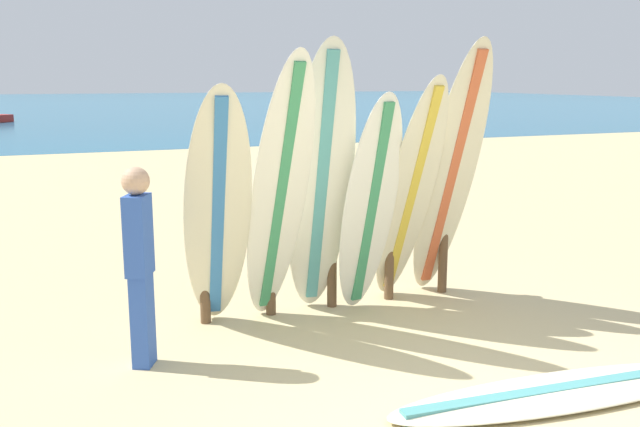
{
  "coord_description": "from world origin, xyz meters",
  "views": [
    {
      "loc": [
        -2.47,
        -2.92,
        2.12
      ],
      "look_at": [
        -0.04,
        3.12,
        0.84
      ],
      "focal_mm": 38.82,
      "sensor_mm": 36.0,
      "label": 1
    }
  ],
  "objects_px": {
    "surfboard_leaning_center_left": "(321,183)",
    "surfboard_leaning_center_right": "(410,193)",
    "surfboard_leaning_right": "(450,174)",
    "surfboard_lying_on_sand": "(563,391)",
    "surfboard_leaning_far_left": "(218,213)",
    "surfboard_leaning_center": "(370,205)",
    "beachgoer_standing": "(140,259)",
    "surfboard_rack": "(332,240)",
    "surfboard_leaning_left": "(279,195)"
  },
  "relations": [
    {
      "from": "surfboard_leaning_left",
      "to": "surfboard_lying_on_sand",
      "type": "distance_m",
      "value": 2.59
    },
    {
      "from": "surfboard_rack",
      "to": "surfboard_leaning_center_left",
      "type": "height_order",
      "value": "surfboard_leaning_center_left"
    },
    {
      "from": "surfboard_leaning_right",
      "to": "surfboard_lying_on_sand",
      "type": "xyz_separation_m",
      "value": [
        -0.37,
        -2.07,
        -1.2
      ]
    },
    {
      "from": "surfboard_leaning_left",
      "to": "surfboard_leaning_center_left",
      "type": "height_order",
      "value": "surfboard_leaning_center_left"
    },
    {
      "from": "surfboard_leaning_center_left",
      "to": "surfboard_leaning_center_right",
      "type": "bearing_deg",
      "value": 0.43
    },
    {
      "from": "surfboard_rack",
      "to": "surfboard_leaning_right",
      "type": "height_order",
      "value": "surfboard_leaning_right"
    },
    {
      "from": "surfboard_leaning_center",
      "to": "surfboard_rack",
      "type": "bearing_deg",
      "value": 124.76
    },
    {
      "from": "surfboard_leaning_far_left",
      "to": "surfboard_leaning_center_right",
      "type": "distance_m",
      "value": 1.84
    },
    {
      "from": "surfboard_leaning_center_right",
      "to": "surfboard_leaning_right",
      "type": "distance_m",
      "value": 0.45
    },
    {
      "from": "surfboard_rack",
      "to": "surfboard_leaning_center_right",
      "type": "relative_size",
      "value": 1.16
    },
    {
      "from": "surfboard_rack",
      "to": "surfboard_leaning_left",
      "type": "height_order",
      "value": "surfboard_leaning_left"
    },
    {
      "from": "surfboard_rack",
      "to": "surfboard_leaning_center",
      "type": "bearing_deg",
      "value": -55.24
    },
    {
      "from": "surfboard_leaning_center_left",
      "to": "surfboard_leaning_center_right",
      "type": "xyz_separation_m",
      "value": [
        0.89,
        0.01,
        -0.14
      ]
    },
    {
      "from": "surfboard_leaning_far_left",
      "to": "surfboard_leaning_center",
      "type": "relative_size",
      "value": 1.04
    },
    {
      "from": "surfboard_leaning_left",
      "to": "surfboard_lying_on_sand",
      "type": "xyz_separation_m",
      "value": [
        1.38,
        -1.87,
        -1.14
      ]
    },
    {
      "from": "surfboard_leaning_center_left",
      "to": "beachgoer_standing",
      "type": "xyz_separation_m",
      "value": [
        -1.61,
        -0.46,
        -0.4
      ]
    },
    {
      "from": "surfboard_leaning_far_left",
      "to": "surfboard_leaning_center",
      "type": "distance_m",
      "value": 1.39
    },
    {
      "from": "surfboard_rack",
      "to": "surfboard_leaning_center_left",
      "type": "relative_size",
      "value": 1.02
    },
    {
      "from": "beachgoer_standing",
      "to": "surfboard_leaning_center_left",
      "type": "bearing_deg",
      "value": 16.06
    },
    {
      "from": "surfboard_leaning_right",
      "to": "beachgoer_standing",
      "type": "xyz_separation_m",
      "value": [
        -2.92,
        -0.47,
        -0.41
      ]
    },
    {
      "from": "surfboard_leaning_center_right",
      "to": "surfboard_rack",
      "type": "bearing_deg",
      "value": 159.03
    },
    {
      "from": "surfboard_leaning_far_left",
      "to": "surfboard_leaning_center_right",
      "type": "bearing_deg",
      "value": 4.12
    },
    {
      "from": "surfboard_leaning_center",
      "to": "surfboard_leaning_right",
      "type": "height_order",
      "value": "surfboard_leaning_right"
    },
    {
      "from": "surfboard_leaning_center_right",
      "to": "beachgoer_standing",
      "type": "relative_size",
      "value": 1.44
    },
    {
      "from": "surfboard_leaning_center",
      "to": "beachgoer_standing",
      "type": "distance_m",
      "value": 2.11
    },
    {
      "from": "surfboard_leaning_center_left",
      "to": "beachgoer_standing",
      "type": "distance_m",
      "value": 1.73
    },
    {
      "from": "surfboard_rack",
      "to": "surfboard_leaning_center_left",
      "type": "distance_m",
      "value": 0.67
    },
    {
      "from": "surfboard_leaning_left",
      "to": "beachgoer_standing",
      "type": "height_order",
      "value": "surfboard_leaning_left"
    },
    {
      "from": "surfboard_lying_on_sand",
      "to": "beachgoer_standing",
      "type": "relative_size",
      "value": 1.75
    },
    {
      "from": "surfboard_leaning_center_right",
      "to": "surfboard_lying_on_sand",
      "type": "relative_size",
      "value": 0.82
    },
    {
      "from": "surfboard_leaning_left",
      "to": "beachgoer_standing",
      "type": "bearing_deg",
      "value": -166.66
    },
    {
      "from": "surfboard_leaning_center_left",
      "to": "surfboard_leaning_right",
      "type": "distance_m",
      "value": 1.31
    },
    {
      "from": "surfboard_leaning_far_left",
      "to": "surfboard_lying_on_sand",
      "type": "bearing_deg",
      "value": -45.68
    },
    {
      "from": "surfboard_leaning_far_left",
      "to": "surfboard_leaning_center_right",
      "type": "height_order",
      "value": "surfboard_leaning_center_right"
    },
    {
      "from": "surfboard_lying_on_sand",
      "to": "surfboard_leaning_center_right",
      "type": "bearing_deg",
      "value": 91.55
    },
    {
      "from": "surfboard_leaning_far_left",
      "to": "beachgoer_standing",
      "type": "height_order",
      "value": "surfboard_leaning_far_left"
    },
    {
      "from": "surfboard_rack",
      "to": "surfboard_leaning_center",
      "type": "relative_size",
      "value": 1.24
    },
    {
      "from": "surfboard_leaning_far_left",
      "to": "surfboard_lying_on_sand",
      "type": "height_order",
      "value": "surfboard_leaning_far_left"
    },
    {
      "from": "surfboard_lying_on_sand",
      "to": "surfboard_rack",
      "type": "bearing_deg",
      "value": 107.32
    },
    {
      "from": "surfboard_lying_on_sand",
      "to": "surfboard_leaning_far_left",
      "type": "bearing_deg",
      "value": 134.32
    },
    {
      "from": "surfboard_leaning_left",
      "to": "surfboard_leaning_right",
      "type": "xyz_separation_m",
      "value": [
        1.75,
        0.19,
        0.06
      ]
    },
    {
      "from": "surfboard_rack",
      "to": "beachgoer_standing",
      "type": "bearing_deg",
      "value": -158.36
    },
    {
      "from": "surfboard_leaning_far_left",
      "to": "surfboard_leaning_center_left",
      "type": "height_order",
      "value": "surfboard_leaning_center_left"
    },
    {
      "from": "surfboard_leaning_left",
      "to": "surfboard_leaning_right",
      "type": "height_order",
      "value": "surfboard_leaning_right"
    },
    {
      "from": "surfboard_leaning_center_left",
      "to": "surfboard_leaning_center",
      "type": "distance_m",
      "value": 0.5
    },
    {
      "from": "surfboard_leaning_center_left",
      "to": "surfboard_leaning_center",
      "type": "height_order",
      "value": "surfboard_leaning_center_left"
    },
    {
      "from": "surfboard_lying_on_sand",
      "to": "surfboard_leaning_center",
      "type": "bearing_deg",
      "value": 103.99
    },
    {
      "from": "surfboard_leaning_center",
      "to": "surfboard_leaning_center_left",
      "type": "bearing_deg",
      "value": 171.79
    },
    {
      "from": "surfboard_rack",
      "to": "surfboard_lying_on_sand",
      "type": "relative_size",
      "value": 0.96
    },
    {
      "from": "surfboard_leaning_center_right",
      "to": "surfboard_lying_on_sand",
      "type": "xyz_separation_m",
      "value": [
        0.06,
        -2.06,
        -1.05
      ]
    }
  ]
}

